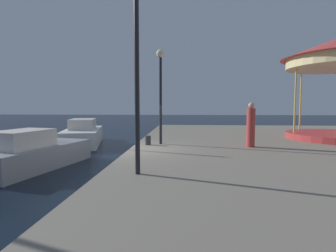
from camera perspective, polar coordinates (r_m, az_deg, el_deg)
The scene contains 8 objects.
ground_plane at distance 10.46m, azimuth -8.43°, elevation -9.29°, with size 120.00×120.00×0.00m, color black.
quay_dock at distance 11.64m, azimuth 32.99°, elevation -6.55°, with size 15.65×25.07×0.80m, color gray.
motorboat_white at distance 17.41m, azimuth -18.47°, elevation -1.81°, with size 3.34×5.67×1.64m.
motorboat_grey at distance 11.56m, azimuth -27.96°, elevation -5.42°, with size 3.03×5.05×1.57m.
lamp_post_near_edge at distance 6.45m, azimuth -7.04°, elevation 17.75°, with size 0.36×0.36×4.69m.
lamp_post_mid_promenade at distance 11.29m, azimuth -1.68°, elevation 10.36°, with size 0.36×0.36×4.13m.
bollard_north at distance 11.10m, azimuth -4.49°, elevation -3.20°, with size 0.24×0.24×0.40m, color #2D2D33.
person_far_corner at distance 11.01m, azimuth 18.02°, elevation -0.02°, with size 0.34×0.34×1.83m.
Camera 1 is at (2.13, -9.94, 2.49)m, focal length 27.27 mm.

